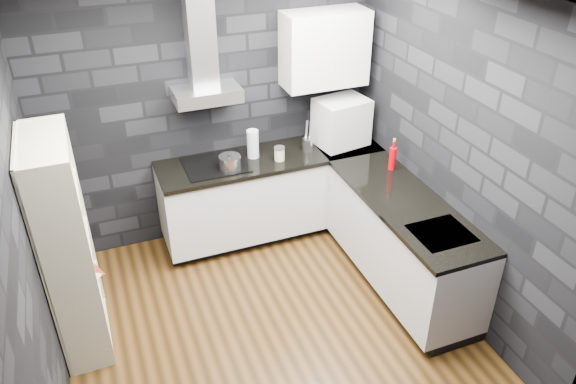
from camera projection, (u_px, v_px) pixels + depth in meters
ground at (269, 327)px, 4.74m from camera, size 3.20×3.20×0.00m
wall_back at (209, 108)px, 5.32m from camera, size 3.20×0.05×2.70m
wall_front at (376, 351)px, 2.74m from camera, size 3.20×0.05×2.70m
wall_left at (22, 239)px, 3.53m from camera, size 0.05×3.20×2.70m
wall_right at (455, 152)px, 4.54m from camera, size 0.05×3.20×2.70m
toekick_back at (271, 225)px, 5.93m from camera, size 2.18×0.50×0.10m
toekick_right at (401, 277)px, 5.21m from camera, size 0.50×1.78×0.10m
counter_back_cab at (271, 192)px, 5.68m from camera, size 2.20×0.60×0.76m
counter_right_cab at (402, 241)px, 4.97m from camera, size 0.60×1.80×0.76m
counter_back_top at (271, 158)px, 5.46m from camera, size 2.20×0.62×0.04m
counter_right_top at (406, 203)px, 4.76m from camera, size 0.62×1.80×0.04m
counter_corner_top at (344, 144)px, 5.72m from camera, size 0.62×0.62×0.04m
hood_body at (207, 95)px, 5.04m from camera, size 0.60×0.34×0.12m
hood_chimney at (200, 36)px, 4.83m from camera, size 0.24×0.20×0.90m
upper_cabinet at (325, 49)px, 5.25m from camera, size 0.80×0.35×0.70m
cooktop at (216, 165)px, 5.28m from camera, size 0.58×0.50×0.01m
sink_rim at (442, 233)px, 4.36m from camera, size 0.44×0.40×0.01m
pot at (230, 163)px, 5.17m from camera, size 0.26×0.26×0.12m
glass_vase at (253, 144)px, 5.36m from camera, size 0.13×0.13×0.28m
storage_jar at (279, 154)px, 5.35m from camera, size 0.12×0.12×0.12m
utensil_crock at (307, 144)px, 5.52m from camera, size 0.11×0.11×0.13m
appliance_garage at (341, 123)px, 5.57m from camera, size 0.54×0.45×0.49m
red_bottle at (392, 159)px, 5.17m from camera, size 0.07×0.07×0.22m
bookshelf at (67, 248)px, 4.18m from camera, size 0.34×0.80×1.80m
fruit_bowl at (67, 251)px, 4.09m from camera, size 0.21×0.21×0.05m
book_red at (75, 267)px, 4.51m from camera, size 0.18×0.09×0.25m
book_second at (71, 271)px, 4.44m from camera, size 0.17×0.11×0.25m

